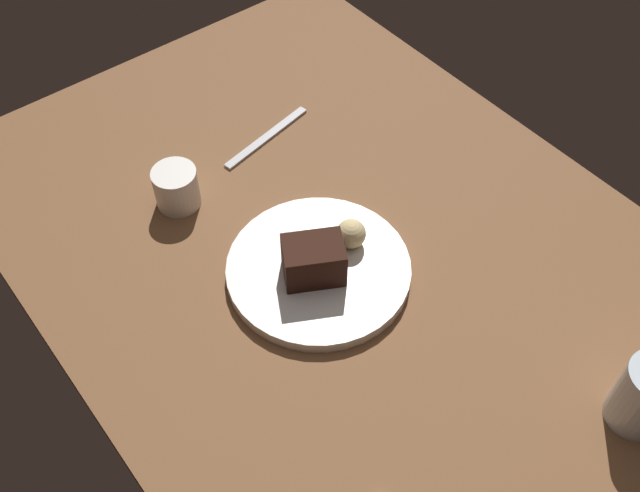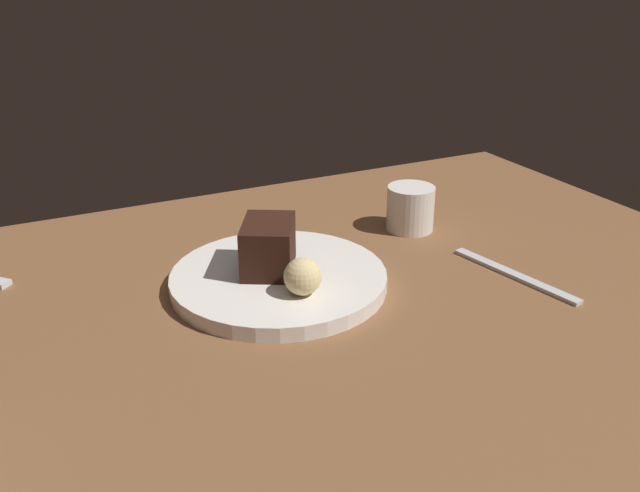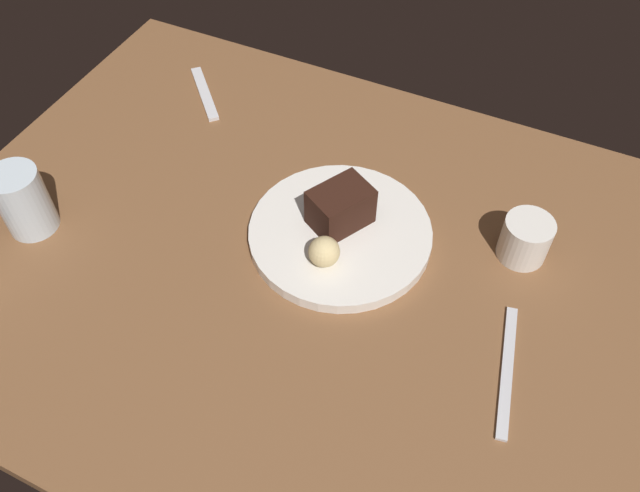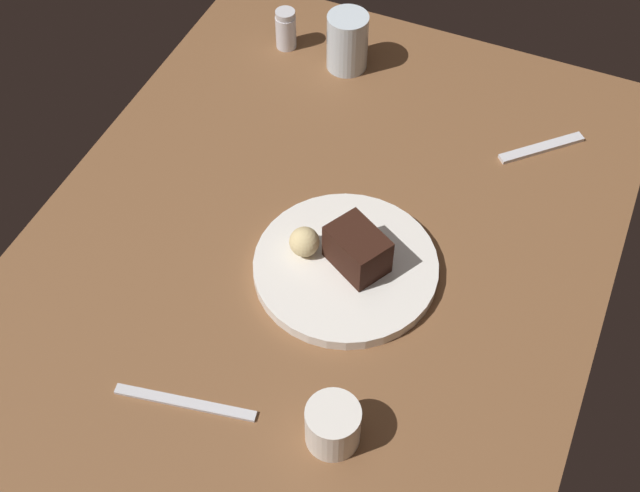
% 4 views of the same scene
% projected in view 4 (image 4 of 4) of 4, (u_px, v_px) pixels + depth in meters
% --- Properties ---
extents(dining_table, '(1.20, 0.84, 0.03)m').
position_uv_depth(dining_table, '(306.00, 272.00, 1.24)').
color(dining_table, brown).
rests_on(dining_table, ground).
extents(dessert_plate, '(0.27, 0.27, 0.02)m').
position_uv_depth(dessert_plate, '(346.00, 267.00, 1.21)').
color(dessert_plate, white).
rests_on(dessert_plate, dining_table).
extents(chocolate_cake_slice, '(0.09, 0.10, 0.06)m').
position_uv_depth(chocolate_cake_slice, '(357.00, 249.00, 1.18)').
color(chocolate_cake_slice, black).
rests_on(chocolate_cake_slice, dessert_plate).
extents(bread_roll, '(0.04, 0.04, 0.04)m').
position_uv_depth(bread_roll, '(304.00, 242.00, 1.20)').
color(bread_roll, '#DBC184').
rests_on(bread_roll, dessert_plate).
extents(salt_shaker, '(0.04, 0.04, 0.08)m').
position_uv_depth(salt_shaker, '(286.00, 29.00, 1.51)').
color(salt_shaker, silver).
rests_on(salt_shaker, dining_table).
extents(water_glass, '(0.07, 0.07, 0.10)m').
position_uv_depth(water_glass, '(347.00, 42.00, 1.46)').
color(water_glass, silver).
rests_on(water_glass, dining_table).
extents(coffee_cup, '(0.07, 0.07, 0.07)m').
position_uv_depth(coffee_cup, '(333.00, 425.00, 1.04)').
color(coffee_cup, silver).
rests_on(coffee_cup, dining_table).
extents(dessert_spoon, '(0.12, 0.12, 0.01)m').
position_uv_depth(dessert_spoon, '(542.00, 148.00, 1.37)').
color(dessert_spoon, silver).
rests_on(dessert_spoon, dining_table).
extents(butter_knife, '(0.05, 0.19, 0.01)m').
position_uv_depth(butter_knife, '(185.00, 402.00, 1.09)').
color(butter_knife, silver).
rests_on(butter_knife, dining_table).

